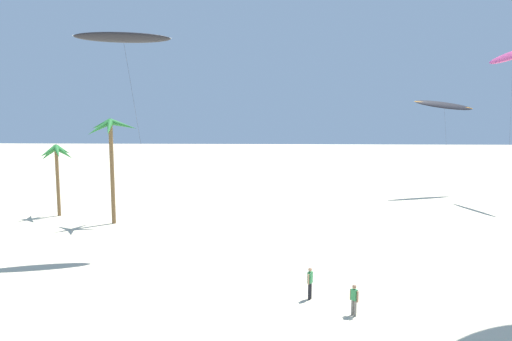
{
  "coord_description": "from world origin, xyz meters",
  "views": [
    {
      "loc": [
        -0.92,
        -1.67,
        9.94
      ],
      "look_at": [
        -1.72,
        17.57,
        7.58
      ],
      "focal_mm": 32.85,
      "sensor_mm": 36.0,
      "label": 1
    }
  ],
  "objects": [
    {
      "name": "palm_tree_0",
      "position": [
        -22.02,
        42.36,
        5.76
      ],
      "size": [
        3.26,
        3.44,
        6.97
      ],
      "color": "brown",
      "rests_on": "ground"
    },
    {
      "name": "palm_tree_1",
      "position": [
        -15.57,
        39.37,
        7.78
      ],
      "size": [
        4.64,
        4.63,
        9.49
      ],
      "color": "brown",
      "rests_on": "ground"
    },
    {
      "name": "flying_kite_3",
      "position": [
        19.38,
        56.16,
        10.91
      ],
      "size": [
        8.21,
        8.36,
        11.83
      ],
      "color": "black",
      "rests_on": "ground"
    },
    {
      "name": "flying_kite_6",
      "position": [
        -11.51,
        31.17,
        15.16
      ],
      "size": [
        6.65,
        5.0,
        15.6
      ],
      "color": "black",
      "rests_on": "ground"
    },
    {
      "name": "person_foreground_walker",
      "position": [
        2.98,
        20.59,
        0.87
      ],
      "size": [
        0.38,
        0.39,
        1.59
      ],
      "color": "slate",
      "rests_on": "ground"
    },
    {
      "name": "person_near_left",
      "position": [
        0.96,
        22.56,
        0.97
      ],
      "size": [
        0.32,
        0.46,
        1.76
      ],
      "color": "black",
      "rests_on": "ground"
    }
  ]
}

